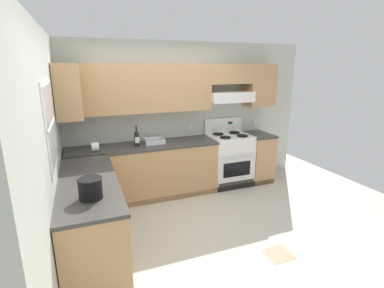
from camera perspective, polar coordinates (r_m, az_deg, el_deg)
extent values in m
plane|color=beige|center=(4.07, -0.14, -16.59)|extent=(7.04, 7.04, 0.00)
cube|color=olive|center=(3.78, 16.68, -20.05)|extent=(0.30, 0.30, 0.01)
cube|color=beige|center=(5.21, -1.87, 5.56)|extent=(4.68, 0.12, 2.55)
cube|color=tan|center=(4.71, -10.07, 10.76)|extent=(2.32, 0.34, 0.76)
cube|color=tan|center=(5.59, 13.21, 11.24)|extent=(0.51, 0.34, 0.76)
cube|color=tan|center=(5.24, 7.24, 13.58)|extent=(0.80, 0.34, 0.34)
cube|color=white|center=(5.23, 7.31, 9.29)|extent=(0.80, 0.46, 0.17)
cube|color=white|center=(5.05, 8.48, 8.19)|extent=(0.80, 0.03, 0.04)
sphere|color=silver|center=(4.56, -9.47, 7.37)|extent=(0.02, 0.02, 0.02)
sphere|color=silver|center=(5.43, 13.63, 8.36)|extent=(0.02, 0.02, 0.02)
sphere|color=silver|center=(5.50, 14.61, 8.37)|extent=(0.02, 0.02, 0.02)
cube|color=silver|center=(5.22, -0.46, 3.41)|extent=(0.08, 0.01, 0.12)
cube|color=silver|center=(5.21, -0.44, 3.63)|extent=(0.03, 0.00, 0.03)
cube|color=silver|center=(5.22, -0.44, 3.16)|extent=(0.03, 0.00, 0.03)
cube|color=silver|center=(5.86, 12.46, 4.33)|extent=(0.08, 0.01, 0.12)
cube|color=silver|center=(5.85, 12.50, 4.54)|extent=(0.03, 0.00, 0.03)
cube|color=silver|center=(5.86, 12.48, 4.11)|extent=(0.03, 0.00, 0.03)
cube|color=beige|center=(3.46, -26.71, -1.00)|extent=(0.12, 4.00, 2.55)
cube|color=white|center=(3.39, -26.34, 3.53)|extent=(0.04, 1.00, 0.92)
cube|color=white|center=(3.39, -26.00, 3.57)|extent=(0.01, 0.90, 0.82)
cube|color=white|center=(3.39, -25.95, 3.57)|extent=(0.01, 0.90, 0.02)
cube|color=tan|center=(4.44, -23.26, 9.53)|extent=(0.34, 0.64, 0.76)
cube|color=tan|center=(4.87, -9.22, -5.55)|extent=(2.38, 0.61, 0.87)
cube|color=#3D3A38|center=(4.73, -9.45, -0.38)|extent=(2.41, 0.63, 0.04)
cube|color=tan|center=(5.70, 12.68, -2.67)|extent=(0.43, 0.61, 0.87)
cube|color=#3D3A38|center=(5.58, 12.95, 1.79)|extent=(0.45, 0.63, 0.04)
cube|color=black|center=(4.93, -1.41, -10.03)|extent=(3.54, 0.06, 0.09)
sphere|color=silver|center=(4.43, -14.52, -4.63)|extent=(0.03, 0.03, 0.03)
sphere|color=silver|center=(5.42, 15.24, -1.06)|extent=(0.03, 0.03, 0.03)
cube|color=tan|center=(3.65, -19.23, -13.65)|extent=(0.61, 1.89, 0.87)
cube|color=#3D3A38|center=(3.46, -19.88, -7.00)|extent=(0.63, 1.91, 0.04)
cube|color=black|center=(3.86, -14.42, -18.32)|extent=(0.06, 1.85, 0.09)
cube|color=white|center=(5.39, 7.35, -3.21)|extent=(0.76, 0.58, 0.91)
cube|color=black|center=(5.18, 8.88, -4.95)|extent=(0.53, 0.01, 0.26)
cylinder|color=silver|center=(5.08, 9.12, -2.48)|extent=(0.65, 0.02, 0.02)
cube|color=#333333|center=(5.28, 8.75, -7.85)|extent=(0.70, 0.01, 0.11)
cube|color=white|center=(5.27, 7.52, 1.59)|extent=(0.76, 0.58, 0.02)
cube|color=white|center=(5.47, 6.20, 3.59)|extent=(0.76, 0.04, 0.29)
cube|color=#053F0C|center=(5.51, 7.54, 4.16)|extent=(0.09, 0.01, 0.04)
cylinder|color=black|center=(5.06, 6.60, 1.29)|extent=(0.19, 0.19, 0.02)
cylinder|color=black|center=(5.07, 6.59, 1.22)|extent=(0.07, 0.07, 0.01)
cylinder|color=black|center=(5.23, 9.90, 1.60)|extent=(0.19, 0.19, 0.02)
cylinder|color=black|center=(5.23, 9.89, 1.54)|extent=(0.07, 0.07, 0.01)
cylinder|color=black|center=(5.31, 5.19, 1.97)|extent=(0.19, 0.19, 0.02)
cylinder|color=black|center=(5.31, 5.19, 1.90)|extent=(0.07, 0.07, 0.01)
cylinder|color=black|center=(5.46, 8.39, 2.25)|extent=(0.19, 0.19, 0.02)
cylinder|color=black|center=(5.46, 8.39, 2.19)|extent=(0.07, 0.07, 0.01)
cylinder|color=white|center=(5.37, 4.31, 3.14)|extent=(0.04, 0.02, 0.04)
cylinder|color=white|center=(5.43, 5.65, 3.25)|extent=(0.04, 0.02, 0.04)
cylinder|color=white|center=(5.49, 6.96, 3.35)|extent=(0.04, 0.02, 0.04)
cylinder|color=white|center=(5.56, 8.24, 3.45)|extent=(0.04, 0.02, 0.04)
cylinder|color=black|center=(4.67, -10.82, 0.91)|extent=(0.08, 0.08, 0.21)
cone|color=black|center=(4.64, -10.90, 2.40)|extent=(0.08, 0.08, 0.04)
cylinder|color=black|center=(4.63, -10.93, 3.10)|extent=(0.03, 0.03, 0.08)
cylinder|color=maroon|center=(4.62, -10.95, 3.47)|extent=(0.03, 0.03, 0.02)
cube|color=silver|center=(4.63, -10.73, 0.75)|extent=(0.07, 0.00, 0.09)
cube|color=silver|center=(4.81, -7.50, 0.27)|extent=(0.25, 0.22, 0.02)
cube|color=silver|center=(4.68, -7.12, 0.24)|extent=(0.32, 0.01, 0.07)
cube|color=silver|center=(4.93, -7.88, 0.96)|extent=(0.32, 0.01, 0.07)
cube|color=silver|center=(4.77, -9.28, 0.44)|extent=(0.01, 0.25, 0.07)
cube|color=silver|center=(4.84, -5.77, 0.78)|extent=(0.01, 0.25, 0.07)
cylinder|color=black|center=(2.95, -19.42, -8.29)|extent=(0.22, 0.22, 0.20)
torus|color=black|center=(2.91, -19.59, -6.53)|extent=(0.23, 0.23, 0.01)
cylinder|color=white|center=(4.53, -18.56, -0.52)|extent=(0.10, 0.14, 0.14)
cylinder|color=#9E7A51|center=(4.53, -19.23, -0.58)|extent=(0.01, 0.04, 0.04)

